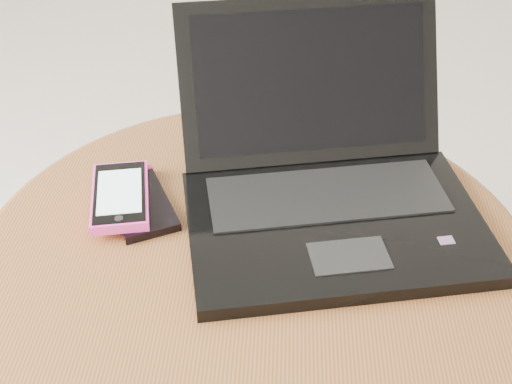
{
  "coord_description": "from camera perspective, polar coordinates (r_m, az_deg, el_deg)",
  "views": [
    {
      "loc": [
        -0.03,
        -0.66,
        1.05
      ],
      "look_at": [
        -0.06,
        -0.04,
        0.57
      ],
      "focal_mm": 49.02,
      "sensor_mm": 36.0,
      "label": 1
    }
  ],
  "objects": [
    {
      "name": "table",
      "position": [
        0.87,
        -0.19,
        -9.95
      ],
      "size": [
        0.65,
        0.65,
        0.51
      ],
      "color": "#5D2E16",
      "rests_on": "ground"
    },
    {
      "name": "laptop",
      "position": [
        0.84,
        5.86,
        0.89
      ],
      "size": [
        0.39,
        0.4,
        0.2
      ],
      "color": "black",
      "rests_on": "table"
    },
    {
      "name": "phone_black",
      "position": [
        0.86,
        -9.51,
        -0.86
      ],
      "size": [
        0.12,
        0.14,
        0.01
      ],
      "color": "black",
      "rests_on": "table"
    },
    {
      "name": "phone_pink",
      "position": [
        0.86,
        -11.03,
        -0.31
      ],
      "size": [
        0.09,
        0.13,
        0.02
      ],
      "color": "#FF3FAD",
      "rests_on": "phone_black"
    }
  ]
}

